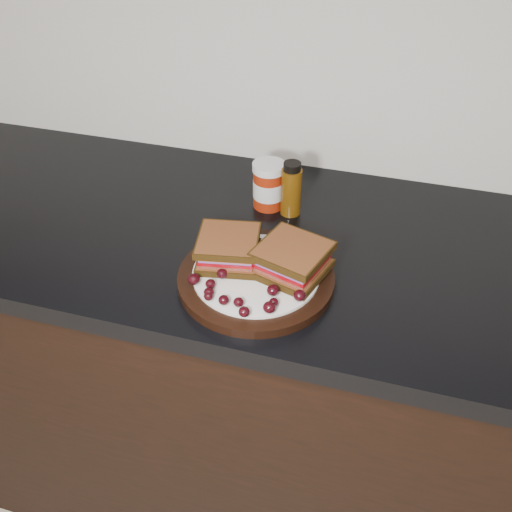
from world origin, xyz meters
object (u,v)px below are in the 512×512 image
(condiment_jar, at_px, (269,185))
(plate, at_px, (256,278))
(oil_bottle, at_px, (291,188))
(sandwich_left, at_px, (228,249))

(condiment_jar, bearing_deg, plate, -79.92)
(condiment_jar, height_order, oil_bottle, oil_bottle)
(plate, height_order, oil_bottle, oil_bottle)
(sandwich_left, height_order, oil_bottle, oil_bottle)
(oil_bottle, bearing_deg, sandwich_left, -106.93)
(sandwich_left, height_order, condiment_jar, condiment_jar)
(sandwich_left, bearing_deg, condiment_jar, 76.25)
(sandwich_left, bearing_deg, oil_bottle, 62.75)
(plate, distance_m, condiment_jar, 0.25)
(plate, bearing_deg, condiment_jar, 100.08)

